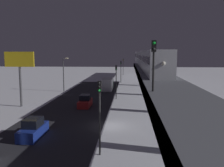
% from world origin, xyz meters
% --- Properties ---
extents(ground_plane, '(240.00, 240.00, 0.00)m').
position_xyz_m(ground_plane, '(0.00, 0.00, 0.00)').
color(ground_plane, white).
extents(avenue_asphalt, '(11.00, 86.42, 0.01)m').
position_xyz_m(avenue_asphalt, '(6.37, 0.00, 0.00)').
color(avenue_asphalt, '#28282D').
rests_on(avenue_asphalt, ground_plane).
extents(elevated_railway, '(5.00, 86.42, 5.69)m').
position_xyz_m(elevated_railway, '(-5.83, 0.00, 4.90)').
color(elevated_railway, slate).
rests_on(elevated_railway, ground_plane).
extents(subway_train, '(2.94, 74.07, 3.40)m').
position_xyz_m(subway_train, '(-5.93, -35.80, 7.47)').
color(subway_train, '#B7BABF').
rests_on(subway_train, elevated_railway).
extents(rail_signal, '(0.36, 0.41, 4.00)m').
position_xyz_m(rail_signal, '(-4.07, 8.80, 8.42)').
color(rail_signal, black).
rests_on(rail_signal, elevated_railway).
extents(sedan_red, '(1.80, 4.24, 1.97)m').
position_xyz_m(sedan_red, '(4.97, -10.02, 0.80)').
color(sedan_red, '#A51E1E').
rests_on(sedan_red, ground_plane).
extents(sedan_blue, '(1.80, 4.51, 1.97)m').
position_xyz_m(sedan_blue, '(7.77, 4.28, 0.80)').
color(sedan_blue, navy).
rests_on(sedan_blue, ground_plane).
extents(box_truck, '(2.40, 7.40, 2.80)m').
position_xyz_m(box_truck, '(2.97, -28.37, 1.35)').
color(box_truck, '#2D6038').
rests_on(box_truck, ground_plane).
extents(traffic_light_near, '(0.32, 0.44, 6.40)m').
position_xyz_m(traffic_light_near, '(0.27, 8.21, 4.20)').
color(traffic_light_near, '#2D2D2D').
rests_on(traffic_light_near, ground_plane).
extents(traffic_light_mid, '(0.32, 0.44, 6.40)m').
position_xyz_m(traffic_light_mid, '(0.27, -16.75, 4.20)').
color(traffic_light_mid, '#2D2D2D').
rests_on(traffic_light_mid, ground_plane).
extents(traffic_light_far, '(0.32, 0.44, 6.40)m').
position_xyz_m(traffic_light_far, '(0.27, -41.72, 4.20)').
color(traffic_light_far, '#2D2D2D').
rests_on(traffic_light_far, ground_plane).
extents(traffic_light_distant, '(0.32, 0.44, 6.40)m').
position_xyz_m(traffic_light_distant, '(0.27, -66.68, 4.20)').
color(traffic_light_distant, '#2D2D2D').
rests_on(traffic_light_distant, ground_plane).
extents(commercial_billboard, '(4.80, 0.36, 8.90)m').
position_xyz_m(commercial_billboard, '(15.39, -9.37, 6.83)').
color(commercial_billboard, '#4C4C51').
rests_on(commercial_billboard, ground_plane).
extents(street_lamp_far, '(1.35, 0.44, 7.65)m').
position_xyz_m(street_lamp_far, '(12.44, -25.00, 4.81)').
color(street_lamp_far, '#38383D').
rests_on(street_lamp_far, ground_plane).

